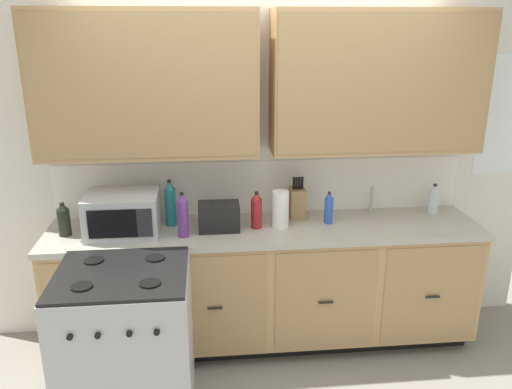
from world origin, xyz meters
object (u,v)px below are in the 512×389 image
object	(u,v)px
bottle_violet	(183,215)
microwave	(123,214)
bottle_dark	(64,219)
bottle_red	(256,210)
knife_block	(297,202)
stove_range	(127,343)
bottle_clear	(434,199)
paper_towel_roll	(280,209)
bottle_teal	(170,203)
bottle_blue	(329,208)
toaster	(219,217)

from	to	relation	value
bottle_violet	microwave	bearing A→B (deg)	166.92
bottle_dark	bottle_red	bearing A→B (deg)	0.24
knife_block	bottle_violet	bearing A→B (deg)	-161.23
stove_range	microwave	distance (m)	0.86
knife_block	bottle_red	xyz separation A→B (m)	(-0.32, -0.17, 0.01)
knife_block	bottle_clear	xyz separation A→B (m)	(1.04, 0.00, -0.01)
microwave	knife_block	xyz separation A→B (m)	(1.22, 0.18, -0.02)
microwave	bottle_dark	world-z (taller)	microwave
paper_towel_roll	bottle_violet	size ratio (longest dim) A/B	0.84
bottle_violet	bottle_teal	xyz separation A→B (m)	(-0.09, 0.21, 0.01)
bottle_blue	bottle_teal	bearing A→B (deg)	176.41
bottle_blue	stove_range	bearing A→B (deg)	-154.08
knife_block	paper_towel_roll	xyz separation A→B (m)	(-0.15, -0.17, 0.01)
stove_range	bottle_teal	distance (m)	0.99
toaster	bottle_clear	size ratio (longest dim) A/B	1.25
stove_range	bottle_violet	size ratio (longest dim) A/B	3.08
microwave	toaster	world-z (taller)	microwave
toaster	knife_block	xyz separation A→B (m)	(0.58, 0.18, 0.02)
microwave	bottle_red	xyz separation A→B (m)	(0.90, 0.01, -0.01)
bottle_dark	bottle_red	world-z (taller)	bottle_red
microwave	paper_towel_roll	bearing A→B (deg)	0.84
bottle_blue	toaster	bearing A→B (deg)	-176.39
toaster	bottle_teal	distance (m)	0.36
stove_range	knife_block	xyz separation A→B (m)	(1.15, 0.79, 0.57)
stove_range	microwave	xyz separation A→B (m)	(-0.06, 0.61, 0.60)
microwave	bottle_violet	world-z (taller)	bottle_violet
bottle_violet	bottle_red	xyz separation A→B (m)	(0.50, 0.11, -0.02)
bottle_blue	bottle_violet	world-z (taller)	bottle_violet
stove_range	bottle_dark	xyz separation A→B (m)	(-0.45, 0.61, 0.57)
stove_range	toaster	xyz separation A→B (m)	(0.58, 0.61, 0.55)
toaster	bottle_violet	bearing A→B (deg)	-158.23
bottle_blue	bottle_dark	size ratio (longest dim) A/B	1.01
microwave	toaster	bearing A→B (deg)	0.23
bottle_dark	bottle_red	size ratio (longest dim) A/B	0.87
bottle_dark	bottle_clear	bearing A→B (deg)	3.89
bottle_dark	bottle_teal	size ratio (longest dim) A/B	0.69
toaster	bottle_violet	distance (m)	0.26
paper_towel_roll	bottle_teal	world-z (taller)	bottle_teal
bottle_clear	bottle_blue	world-z (taller)	bottle_blue
stove_range	bottle_clear	bearing A→B (deg)	19.93
bottle_clear	bottle_teal	xyz separation A→B (m)	(-1.94, -0.07, 0.05)
toaster	bottle_violet	world-z (taller)	bottle_violet
microwave	bottle_dark	size ratio (longest dim) A/B	2.09
bottle_red	bottle_teal	bearing A→B (deg)	169.56
stove_range	bottle_red	bearing A→B (deg)	36.48
bottle_clear	bottle_dark	size ratio (longest dim) A/B	0.97
toaster	bottle_blue	size ratio (longest dim) A/B	1.21
bottle_clear	bottle_blue	size ratio (longest dim) A/B	0.96
paper_towel_roll	stove_range	bearing A→B (deg)	-148.21
knife_block	bottle_red	distance (m)	0.36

